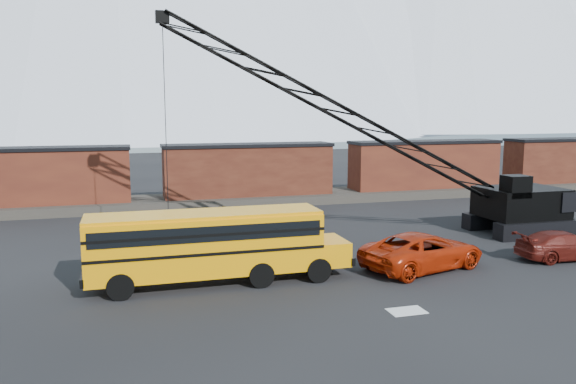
% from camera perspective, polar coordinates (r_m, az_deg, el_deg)
% --- Properties ---
extents(ground, '(160.00, 160.00, 0.00)m').
position_cam_1_polar(ground, '(25.40, 6.65, -9.03)').
color(ground, black).
rests_on(ground, ground).
extents(gravel_berm, '(120.00, 5.00, 0.70)m').
position_cam_1_polar(gravel_berm, '(45.89, -4.02, -0.71)').
color(gravel_berm, '#403A34').
rests_on(gravel_berm, ground).
extents(boxcar_west_near, '(13.70, 3.10, 4.17)m').
position_cam_1_polar(boxcar_west_near, '(45.04, -24.38, 1.49)').
color(boxcar_west_near, '#431A13').
rests_on(boxcar_west_near, gravel_berm).
extents(boxcar_mid, '(13.70, 3.10, 4.17)m').
position_cam_1_polar(boxcar_mid, '(45.57, -4.05, 2.29)').
color(boxcar_mid, '#572818').
rests_on(boxcar_mid, gravel_berm).
extents(boxcar_east_near, '(13.70, 3.10, 4.17)m').
position_cam_1_polar(boxcar_east_near, '(51.35, 13.70, 2.75)').
color(boxcar_east_near, '#431A13').
rests_on(boxcar_east_near, gravel_berm).
extents(boxcar_east_far, '(13.70, 3.10, 4.17)m').
position_cam_1_polar(boxcar_east_far, '(60.90, 26.90, 2.93)').
color(boxcar_east_far, '#572818').
rests_on(boxcar_east_far, gravel_berm).
extents(snow_patch, '(1.40, 0.90, 0.02)m').
position_cam_1_polar(snow_patch, '(22.19, 11.96, -11.75)').
color(snow_patch, silver).
rests_on(snow_patch, ground).
extents(school_bus, '(11.65, 2.65, 3.19)m').
position_cam_1_polar(school_bus, '(24.76, -7.56, -5.20)').
color(school_bus, orange).
rests_on(school_bus, ground).
extents(red_pickup, '(6.85, 4.50, 1.75)m').
position_cam_1_polar(red_pickup, '(27.74, 13.54, -5.84)').
color(red_pickup, '#AB2308').
rests_on(red_pickup, ground).
extents(maroon_suv, '(5.07, 2.32, 1.44)m').
position_cam_1_polar(maroon_suv, '(31.96, 26.22, -4.89)').
color(maroon_suv, '#50130E').
rests_on(maroon_suv, ground).
extents(crawler_crane, '(24.54, 4.32, 12.81)m').
position_cam_1_polar(crawler_crane, '(32.36, 6.94, 7.20)').
color(crawler_crane, black).
rests_on(crawler_crane, ground).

